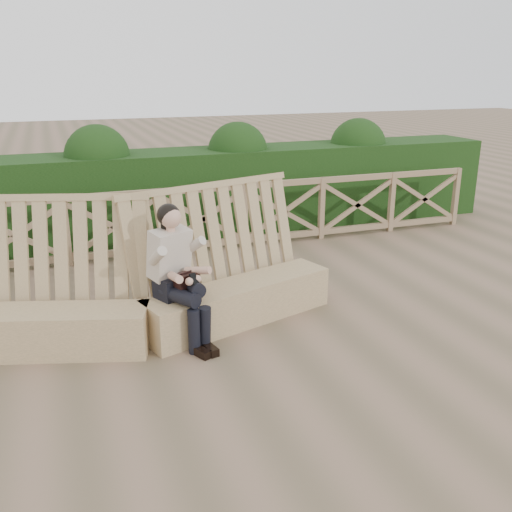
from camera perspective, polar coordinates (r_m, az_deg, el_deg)
name	(u,v)px	position (r m, az deg, el deg)	size (l,w,h in m)	color
ground	(285,341)	(6.47, 2.94, -8.45)	(60.00, 60.00, 0.00)	brown
bench	(141,300)	(6.61, -11.46, -4.31)	(4.75, 1.44, 1.62)	#89744E
woman	(177,270)	(6.25, -7.87, -1.38)	(0.63, 0.98, 1.54)	black
guardrail	(203,219)	(9.40, -5.29, 3.73)	(10.10, 0.09, 1.10)	#7D6149
hedge	(186,193)	(10.49, -7.02, 6.32)	(12.00, 1.20, 1.50)	black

